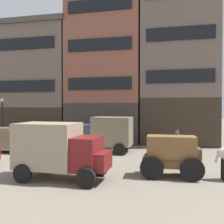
{
  "coord_description": "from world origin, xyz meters",
  "views": [
    {
      "loc": [
        7.04,
        -14.36,
        3.4
      ],
      "look_at": [
        3.35,
        2.09,
        3.03
      ],
      "focal_mm": 40.35,
      "sensor_mm": 36.0,
      "label": 1
    }
  ],
  "objects_px": {
    "delivery_truck_near": "(105,133)",
    "delivery_truck_far": "(60,149)",
    "pedestrian_officer": "(177,140)",
    "sedan_parked_curb": "(6,140)",
    "streetlamp_curbside": "(2,115)",
    "fire_hydrant_curbside": "(176,145)",
    "cargo_wagon": "(172,153)"
  },
  "relations": [
    {
      "from": "delivery_truck_far",
      "to": "pedestrian_officer",
      "type": "bearing_deg",
      "value": 53.93
    },
    {
      "from": "delivery_truck_near",
      "to": "pedestrian_officer",
      "type": "bearing_deg",
      "value": 5.11
    },
    {
      "from": "delivery_truck_near",
      "to": "streetlamp_curbside",
      "type": "xyz_separation_m",
      "value": [
        -9.88,
        1.71,
        1.25
      ]
    },
    {
      "from": "cargo_wagon",
      "to": "fire_hydrant_curbside",
      "type": "bearing_deg",
      "value": 87.12
    },
    {
      "from": "cargo_wagon",
      "to": "streetlamp_curbside",
      "type": "bearing_deg",
      "value": 153.4
    },
    {
      "from": "delivery_truck_far",
      "to": "pedestrian_officer",
      "type": "relative_size",
      "value": 2.45
    },
    {
      "from": "delivery_truck_far",
      "to": "pedestrian_officer",
      "type": "distance_m",
      "value": 9.48
    },
    {
      "from": "sedan_parked_curb",
      "to": "streetlamp_curbside",
      "type": "bearing_deg",
      "value": 129.48
    },
    {
      "from": "pedestrian_officer",
      "to": "fire_hydrant_curbside",
      "type": "distance_m",
      "value": 1.39
    },
    {
      "from": "cargo_wagon",
      "to": "sedan_parked_curb",
      "type": "height_order",
      "value": "cargo_wagon"
    },
    {
      "from": "delivery_truck_far",
      "to": "cargo_wagon",
      "type": "bearing_deg",
      "value": 16.69
    },
    {
      "from": "delivery_truck_near",
      "to": "delivery_truck_far",
      "type": "distance_m",
      "value": 7.2
    },
    {
      "from": "cargo_wagon",
      "to": "sedan_parked_curb",
      "type": "distance_m",
      "value": 12.6
    },
    {
      "from": "cargo_wagon",
      "to": "sedan_parked_curb",
      "type": "xyz_separation_m",
      "value": [
        -11.94,
        4.02,
        -0.23
      ]
    },
    {
      "from": "cargo_wagon",
      "to": "pedestrian_officer",
      "type": "xyz_separation_m",
      "value": [
        0.43,
        6.11,
        -0.17
      ]
    },
    {
      "from": "delivery_truck_far",
      "to": "fire_hydrant_curbside",
      "type": "relative_size",
      "value": 5.3
    },
    {
      "from": "fire_hydrant_curbside",
      "to": "streetlamp_curbside",
      "type": "bearing_deg",
      "value": -179.86
    },
    {
      "from": "sedan_parked_curb",
      "to": "streetlamp_curbside",
      "type": "distance_m",
      "value": 4.67
    },
    {
      "from": "delivery_truck_near",
      "to": "delivery_truck_far",
      "type": "relative_size",
      "value": 1.0
    },
    {
      "from": "cargo_wagon",
      "to": "delivery_truck_near",
      "type": "relative_size",
      "value": 0.67
    },
    {
      "from": "delivery_truck_far",
      "to": "fire_hydrant_curbside",
      "type": "height_order",
      "value": "delivery_truck_far"
    },
    {
      "from": "delivery_truck_far",
      "to": "streetlamp_curbside",
      "type": "bearing_deg",
      "value": 137.0
    },
    {
      "from": "sedan_parked_curb",
      "to": "delivery_truck_far",
      "type": "bearing_deg",
      "value": -39.3
    },
    {
      "from": "fire_hydrant_curbside",
      "to": "cargo_wagon",
      "type": "bearing_deg",
      "value": -92.88
    },
    {
      "from": "delivery_truck_near",
      "to": "cargo_wagon",
      "type": "bearing_deg",
      "value": -49.6
    },
    {
      "from": "sedan_parked_curb",
      "to": "streetlamp_curbside",
      "type": "xyz_separation_m",
      "value": [
        -2.75,
        3.34,
        1.76
      ]
    },
    {
      "from": "cargo_wagon",
      "to": "streetlamp_curbside",
      "type": "height_order",
      "value": "streetlamp_curbside"
    },
    {
      "from": "sedan_parked_curb",
      "to": "cargo_wagon",
      "type": "bearing_deg",
      "value": -18.6
    },
    {
      "from": "delivery_truck_far",
      "to": "sedan_parked_curb",
      "type": "distance_m",
      "value": 8.79
    },
    {
      "from": "pedestrian_officer",
      "to": "sedan_parked_curb",
      "type": "bearing_deg",
      "value": -170.38
    },
    {
      "from": "delivery_truck_far",
      "to": "sedan_parked_curb",
      "type": "height_order",
      "value": "delivery_truck_far"
    },
    {
      "from": "delivery_truck_near",
      "to": "pedestrian_officer",
      "type": "xyz_separation_m",
      "value": [
        5.24,
        0.47,
        -0.44
      ]
    }
  ]
}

